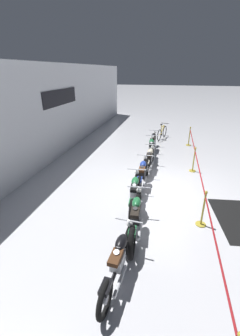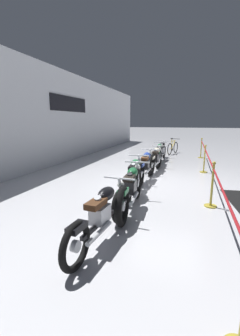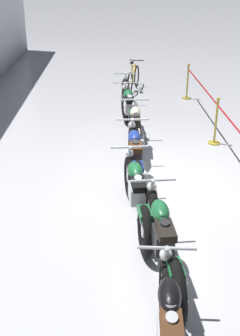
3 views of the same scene
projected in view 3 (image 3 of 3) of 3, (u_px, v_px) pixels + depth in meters
name	position (u px, v px, depth m)	size (l,w,h in m)	color
ground_plane	(170.00, 180.00, 7.76)	(120.00, 120.00, 0.00)	silver
motorcycle_black_0	(169.00, 333.00, 3.90)	(2.19, 0.62, 0.91)	black
motorcycle_green_1	(162.00, 242.00, 5.18)	(2.36, 0.62, 0.96)	black
motorcycle_green_2	(136.00, 194.00, 6.29)	(2.35, 0.62, 0.94)	black
motorcycle_blue_3	(135.00, 157.00, 7.48)	(2.37, 0.62, 0.96)	black
motorcycle_cream_4	(135.00, 130.00, 8.82)	(2.18, 0.62, 0.95)	black
motorcycle_green_5	(129.00, 110.00, 10.08)	(2.40, 0.62, 0.96)	black
motorcycle_black_6	(126.00, 96.00, 11.18)	(2.28, 0.62, 0.92)	black
bicycle	(133.00, 79.00, 13.40)	(1.65, 0.60, 0.94)	black
stanchion_mid_right	(215.00, 128.00, 9.23)	(0.28, 0.28, 1.05)	gold
stanchion_far_right	(187.00, 87.00, 12.49)	(0.28, 0.28, 1.05)	gold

